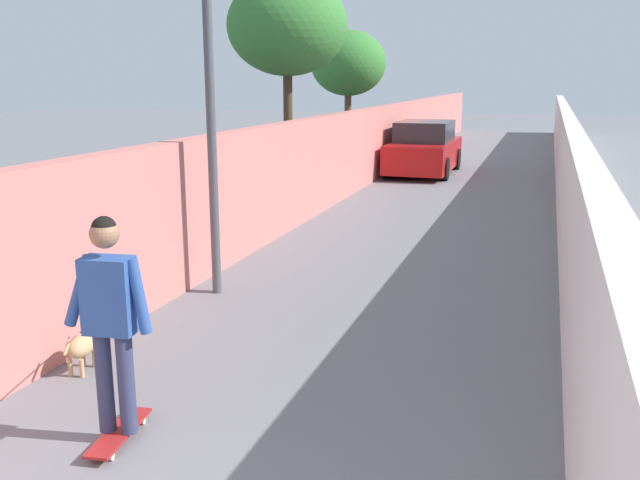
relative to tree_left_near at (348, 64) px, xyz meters
name	(u,v)px	position (x,y,z in m)	size (l,w,h in m)	color
ground_plane	(448,202)	(-5.00, -3.84, -3.19)	(80.00, 80.00, 0.00)	slate
wall_left	(317,165)	(-7.00, -1.33, -2.20)	(48.00, 0.30, 1.99)	#CC726B
fence_right	(569,177)	(-7.00, -6.36, -2.24)	(48.00, 0.30, 1.90)	silver
tree_left_near	(348,64)	(0.00, 0.00, 0.00)	(2.30, 2.30, 4.19)	brown
tree_left_mid	(287,27)	(-6.00, -0.31, 0.68)	(2.65, 2.65, 4.97)	#473523
lamp_post	(209,65)	(-12.83, -1.88, -0.25)	(0.36, 0.36, 4.29)	#4C4C51
skateboard	(119,432)	(-16.54, -2.87, -3.12)	(0.82, 0.31, 0.08)	maroon
person_skateboarder	(110,309)	(-16.54, -2.87, -2.10)	(0.27, 0.72, 1.72)	#333859
dog	(83,344)	(-15.49, -1.78, -2.92)	(1.34, 1.24, 1.06)	tan
car_near	(424,149)	(-0.41, -2.48, -2.48)	(4.07, 1.80, 1.54)	#B71414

